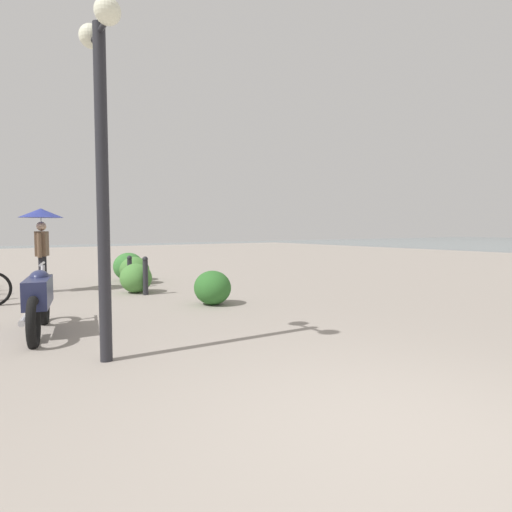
% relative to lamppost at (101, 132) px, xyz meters
% --- Properties ---
extents(lamppost, '(0.98, 0.28, 3.95)m').
position_rel_lamppost_xyz_m(lamppost, '(0.00, 0.00, 0.00)').
color(lamppost, '#232328').
rests_on(lamppost, ground).
extents(motorcycle, '(2.14, 0.64, 1.06)m').
position_rel_lamppost_xyz_m(motorcycle, '(1.92, 0.45, -2.13)').
color(motorcycle, black).
rests_on(motorcycle, ground).
extents(pedestrian, '(1.00, 1.00, 2.03)m').
position_rel_lamppost_xyz_m(pedestrian, '(6.38, -0.22, -1.04)').
color(pedestrian, black).
rests_on(pedestrian, ground).
extents(bollard_near, '(0.13, 0.13, 0.90)m').
position_rel_lamppost_xyz_m(bollard_near, '(4.53, -2.12, -2.17)').
color(bollard_near, '#232328').
rests_on(bollard_near, ground).
extents(bollard_mid, '(0.13, 0.13, 0.84)m').
position_rel_lamppost_xyz_m(bollard_mid, '(5.96, -2.21, -2.20)').
color(bollard_mid, '#232328').
rests_on(bollard_mid, ground).
extents(shrub_low, '(0.89, 0.80, 0.76)m').
position_rel_lamppost_xyz_m(shrub_low, '(6.65, -2.57, -2.26)').
color(shrub_low, '#477F38').
rests_on(shrub_low, ground).
extents(shrub_round, '(0.83, 0.75, 0.71)m').
position_rel_lamppost_xyz_m(shrub_round, '(5.00, -2.05, -2.28)').
color(shrub_round, '#477F38').
rests_on(shrub_round, ground).
extents(shrub_wide, '(0.81, 0.73, 0.69)m').
position_rel_lamppost_xyz_m(shrub_wide, '(2.54, -2.80, -2.29)').
color(shrub_wide, '#2D6628').
rests_on(shrub_wide, ground).
extents(shrub_tall, '(0.97, 0.88, 0.83)m').
position_rel_lamppost_xyz_m(shrub_tall, '(7.51, -2.68, -2.22)').
color(shrub_tall, '#387533').
rests_on(shrub_tall, ground).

